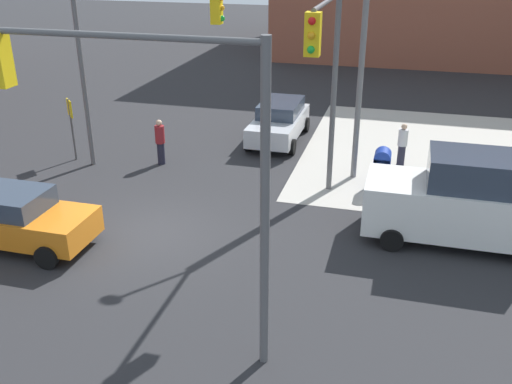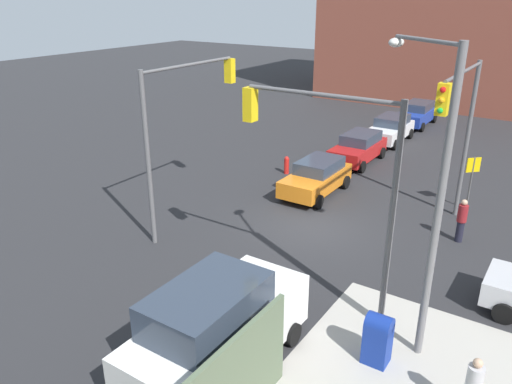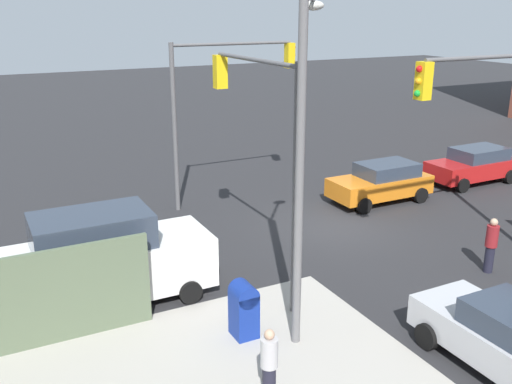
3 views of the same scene
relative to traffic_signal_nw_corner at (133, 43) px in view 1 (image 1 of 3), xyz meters
The scene contains 13 objects.
ground_plane 6.89m from the traffic_signal_nw_corner, 61.79° to the right, with size 120.00×120.00×0.00m, color #28282B.
sidewalk_corner 13.11m from the traffic_signal_nw_corner, 21.52° to the left, with size 12.00×12.00×0.01m, color #ADA89E.
traffic_signal_nw_corner is the anchor object (origin of this frame).
traffic_signal_se_corner 10.23m from the traffic_signal_nw_corner, 61.66° to the right, with size 5.41×0.36×6.50m.
traffic_signal_ne_corner 7.16m from the traffic_signal_nw_corner, 14.96° to the right, with size 0.36×4.91×6.50m.
street_lamp_corner 7.46m from the traffic_signal_nw_corner, ahead, with size 1.84×2.19×8.00m.
warning_sign_two_way 4.24m from the traffic_signal_nw_corner, behind, with size 0.48×0.48×2.40m.
mailbox_blue 9.46m from the traffic_signal_nw_corner, ahead, with size 0.56×0.64×1.43m.
hatchback_silver 7.23m from the traffic_signal_nw_corner, 48.15° to the left, with size 2.02×4.49×1.62m.
coupe_orange 7.26m from the traffic_signal_nw_corner, 98.80° to the right, with size 4.26×2.02×1.62m.
van_white_delivery 11.94m from the traffic_signal_nw_corner, 13.63° to the right, with size 5.40×2.32×2.62m.
pedestrian_crossing 10.37m from the traffic_signal_nw_corner, 17.47° to the left, with size 0.36×0.36×1.63m.
pedestrian_waiting 3.81m from the traffic_signal_nw_corner, 59.41° to the left, with size 0.36×0.36×1.74m.
Camera 1 is at (6.74, -13.46, 7.91)m, focal length 40.00 mm.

